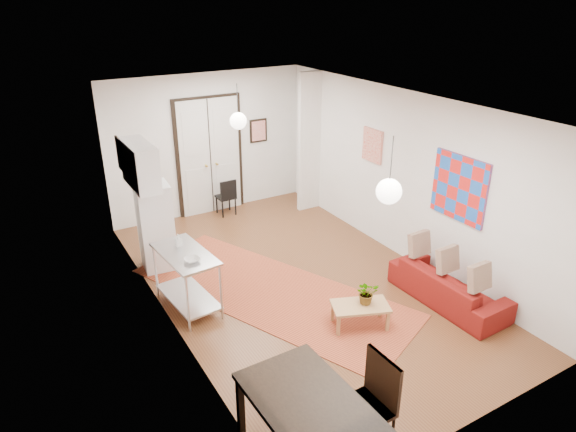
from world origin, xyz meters
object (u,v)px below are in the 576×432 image
fridge (156,227)px  coffee_table (360,308)px  sofa (448,286)px  dining_table (313,414)px  dining_chair_near (356,395)px  dining_chair_far (356,395)px  kitchen_counter (187,272)px  black_side_chair (224,193)px

fridge → coffee_table: bearing=-53.0°
sofa → dining_table: size_ratio=1.18×
dining_table → dining_chair_near: (0.60, 0.11, -0.15)m
dining_table → dining_chair_far: dining_chair_far is taller
fridge → kitchen_counter: bearing=-84.6°
dining_table → dining_chair_far: bearing=10.5°
coffee_table → dining_chair_far: dining_chair_far is taller
dining_table → kitchen_counter: bearing=90.0°
sofa → fridge: fridge is taller
coffee_table → fridge: size_ratio=0.60×
coffee_table → dining_chair_far: size_ratio=0.83×
dining_chair_near → black_side_chair: size_ratio=1.37×
sofa → dining_chair_near: bearing=115.1°
coffee_table → dining_table: dining_table is taller
kitchen_counter → black_side_chair: bearing=52.2°
coffee_table → sofa: bearing=-6.9°
dining_chair_near → black_side_chair: bearing=167.1°
sofa → black_side_chair: black_side_chair is taller
coffee_table → dining_chair_far: 2.07m
dining_chair_near → dining_chair_far: size_ratio=1.00×
black_side_chair → dining_chair_far: bearing=77.0°
sofa → black_side_chair: (-1.50, 4.86, 0.18)m
dining_table → coffee_table: bearing=41.7°
sofa → dining_chair_far: (-2.83, -1.40, 0.35)m
dining_table → fridge: bearing=90.0°
kitchen_counter → black_side_chair: kitchen_counter is taller
coffee_table → black_side_chair: bearing=89.7°
kitchen_counter → dining_chair_near: dining_chair_near is taller
kitchen_counter → dining_chair_near: bearing=-84.8°
fridge → black_side_chair: (1.92, 1.59, -0.30)m
black_side_chair → dining_table: bearing=72.1°
kitchen_counter → dining_chair_near: 3.31m
kitchen_counter → fridge: fridge is taller
kitchen_counter → black_side_chair: size_ratio=1.58×
coffee_table → dining_table: (-1.90, -1.69, 0.47)m
dining_chair_far → sofa: bearing=115.3°
dining_chair_near → dining_table: bearing=-80.5°
fridge → dining_chair_far: bearing=-77.3°
dining_table → black_side_chair: dining_table is taller
fridge → sofa: bearing=-38.3°
sofa → dining_chair_far: bearing=115.1°
kitchen_counter → fridge: 1.43m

